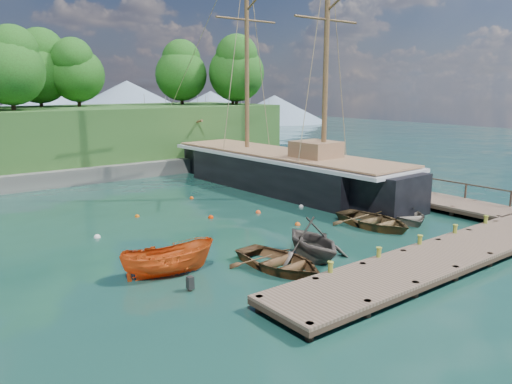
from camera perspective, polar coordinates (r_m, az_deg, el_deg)
ground at (r=26.77m, az=6.60°, el=-5.29°), size 160.00×160.00×0.00m
dock_near at (r=24.29m, az=20.90°, el=-6.77°), size 20.00×3.20×1.10m
dock_east at (r=39.48m, az=11.59°, el=0.80°), size 3.20×24.00×1.10m
bollard_0 at (r=20.71m, az=8.44°, el=-10.61°), size 0.26×0.26×0.45m
bollard_1 at (r=22.83m, az=13.76°, el=-8.65°), size 0.26×0.26×0.45m
bollard_2 at (r=25.13m, az=18.10°, el=-6.99°), size 0.26×0.26×0.45m
bollard_3 at (r=27.57m, az=21.67°, el=-5.58°), size 0.26×0.26×0.45m
bollard_4 at (r=30.10m, az=24.64°, el=-4.38°), size 0.26×0.26×0.45m
rowboat_0 at (r=22.33m, az=2.67°, el=-8.78°), size 3.69×4.88×0.95m
rowboat_1 at (r=23.74m, az=6.41°, el=-7.57°), size 4.21×4.62×2.09m
rowboat_2 at (r=29.51m, az=13.26°, el=-3.91°), size 3.44×4.80×0.99m
rowboat_3 at (r=31.55m, az=16.54°, el=-3.06°), size 4.85×5.32×0.90m
motorboat_orange at (r=21.90m, az=-9.94°, el=-9.38°), size 4.28×2.40×1.56m
cabin_boat_white at (r=33.46m, az=13.65°, el=-2.05°), size 3.84×5.55×2.01m
schooner at (r=39.11m, az=2.99°, el=2.14°), size 6.31×29.94×22.37m
mooring_buoy_0 at (r=24.44m, az=-11.20°, el=-7.15°), size 0.32×0.32×0.32m
mooring_buoy_1 at (r=30.77m, az=-5.19°, el=-2.98°), size 0.33×0.33×0.33m
mooring_buoy_2 at (r=31.86m, az=0.25°, el=-2.41°), size 0.33×0.33×0.33m
mooring_buoy_3 at (r=33.52m, az=5.19°, el=-1.73°), size 0.31×0.31×0.31m
mooring_buoy_4 at (r=31.77m, az=-13.42°, el=-2.78°), size 0.28×0.28×0.28m
mooring_buoy_5 at (r=36.21m, az=-7.37°, el=-0.75°), size 0.28×0.28×0.28m
mooring_buoy_6 at (r=28.03m, az=-17.69°, el=-5.00°), size 0.35×0.35×0.35m
mooring_buoy_7 at (r=29.21m, az=4.77°, el=-3.78°), size 0.33×0.33×0.33m
distant_ridge at (r=91.11m, az=-23.63°, el=8.73°), size 117.00×40.00×10.00m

